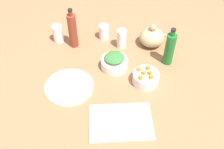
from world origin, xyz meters
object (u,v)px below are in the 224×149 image
Objects in this scene: bowl_greens at (114,64)px; drinking_glass_2 at (122,39)px; plate_tofu at (69,87)px; drinking_glass_0 at (104,32)px; teapot at (152,37)px; bottle_1 at (73,30)px; cutting_board at (121,122)px; drinking_glass_1 at (58,33)px; bowl_carrots at (146,79)px; bottle_0 at (170,49)px.

bowl_greens is 1.25× the size of drinking_glass_2.
plate_tofu is 2.71× the size of drinking_glass_0.
plate_tofu is at bearing -144.63° from bowl_greens.
teapot is 0.65× the size of bottle_1.
drinking_glass_1 is (-40.36, 59.66, 5.11)cm from cutting_board.
teapot is at bearing -9.99° from drinking_glass_0.
bowl_carrots reaches higher than plate_tofu.
cutting_board is at bearing -61.70° from bottle_1.
bowl_greens is at bearing -135.78° from teapot.
plate_tofu is 2.13× the size of drinking_glass_2.
plate_tofu is 2.30× the size of drinking_glass_1.
cutting_board is 61.34cm from teapot.
teapot is 18.39cm from bottle_0.
drinking_glass_0 is at bearing 170.01° from teapot.
drinking_glass_0 is at bearing 70.23° from plate_tofu.
bottle_0 is (8.34, -15.79, 4.39)cm from teapot.
bottle_1 reaches higher than teapot.
plate_tofu is at bearing -157.61° from bottle_0.
bowl_greens is 1.58× the size of drinking_glass_0.
teapot reaches higher than drinking_glass_2.
bowl_greens is 32.55cm from bottle_1.
teapot reaches higher than drinking_glass_0.
plate_tofu is 44.25cm from drinking_glass_2.
bottle_0 is at bearing 51.69° from bowl_carrots.
bowl_carrots is 45.18cm from drinking_glass_0.
drinking_glass_1 reaches higher than bowl_greens.
drinking_glass_0 reaches higher than plate_tofu.
bowl_greens is 1.34× the size of drinking_glass_1.
bowl_greens is 1.07× the size of bowl_carrots.
bowl_carrots is (17.08, -11.15, 0.30)cm from bowl_greens.
bottle_1 is at bearing -179.93° from drinking_glass_2.
drinking_glass_0 is at bearing 8.24° from drinking_glass_1.
teapot is 1.74× the size of drinking_glass_0.
drinking_glass_0 is at bearing 24.77° from bottle_1.
drinking_glass_1 is at bearing 108.21° from plate_tofu.
drinking_glass_0 is at bearing 151.04° from bottle_0.
drinking_glass_1 is (-53.02, 33.68, 2.46)cm from bowl_carrots.
bowl_carrots is 52.46cm from bottle_1.
teapot is at bearing 73.29° from cutting_board.
teapot is at bearing 117.83° from bottle_0.
bottle_1 is at bearing 167.09° from bottle_0.
drinking_glass_2 is at bearing 0.07° from bottle_1.
bowl_greens is at bearing -32.08° from drinking_glass_1.
teapot is at bearing 3.62° from bottle_1.
teapot is at bearing 44.22° from bowl_greens.
cutting_board is 1.14× the size of plate_tofu.
bottle_0 is 43.74cm from drinking_glass_0.
drinking_glass_2 reaches higher than plate_tofu.
bowl_carrots reaches higher than cutting_board.
bottle_1 is at bearing 144.17° from bowl_greens.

